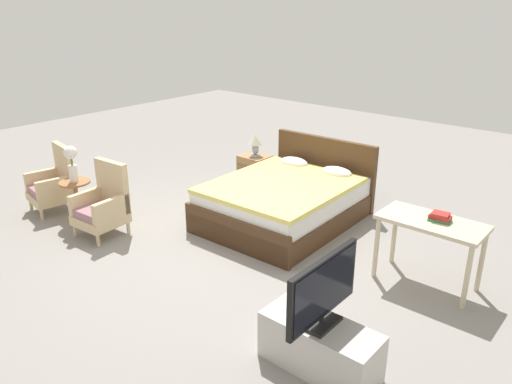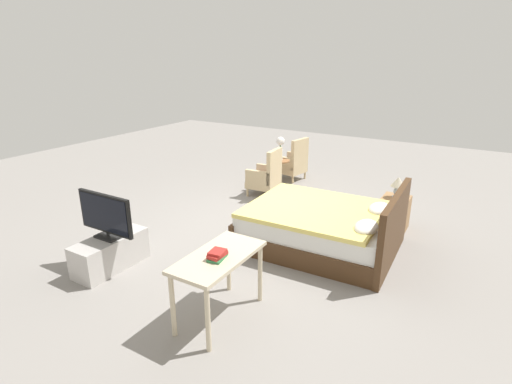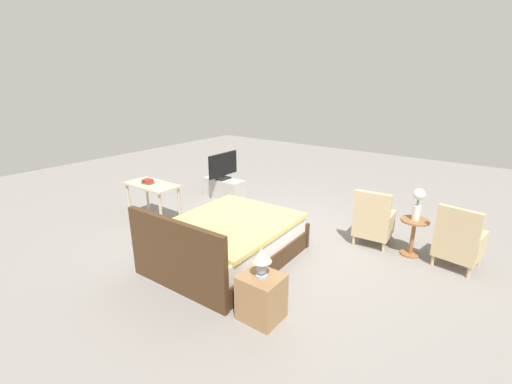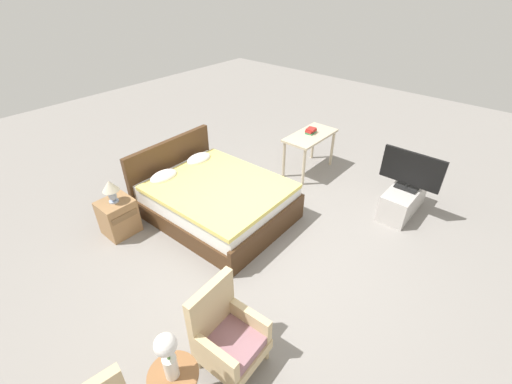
{
  "view_description": "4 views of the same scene",
  "coord_description": "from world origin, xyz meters",
  "px_view_note": "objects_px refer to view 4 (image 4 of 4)",
  "views": [
    {
      "loc": [
        3.69,
        -3.84,
        2.78
      ],
      "look_at": [
        0.36,
        0.06,
        0.8
      ],
      "focal_mm": 35.0,
      "sensor_mm": 36.0,
      "label": 1
    },
    {
      "loc": [
        4.93,
        2.9,
        2.62
      ],
      "look_at": [
        0.3,
        0.13,
        0.74
      ],
      "focal_mm": 28.0,
      "sensor_mm": 36.0,
      "label": 2
    },
    {
      "loc": [
        -2.99,
        4.39,
        2.51
      ],
      "look_at": [
        0.13,
        0.21,
        0.8
      ],
      "focal_mm": 24.0,
      "sensor_mm": 36.0,
      "label": 3
    },
    {
      "loc": [
        -2.74,
        -2.13,
        3.2
      ],
      "look_at": [
        0.1,
        0.32,
        0.7
      ],
      "focal_mm": 24.0,
      "sensor_mm": 36.0,
      "label": 4
    }
  ],
  "objects_px": {
    "bed": "(214,198)",
    "armchair_by_window_right": "(227,335)",
    "nightstand": "(119,217)",
    "book_stack": "(311,131)",
    "table_lamp": "(110,188)",
    "vanity_desk": "(310,140)",
    "tv_stand": "(403,200)",
    "flower_vase": "(167,353)",
    "tv_flatscreen": "(411,170)"
  },
  "relations": [
    {
      "from": "bed",
      "to": "armchair_by_window_right",
      "type": "height_order",
      "value": "bed"
    },
    {
      "from": "nightstand",
      "to": "book_stack",
      "type": "height_order",
      "value": "book_stack"
    },
    {
      "from": "table_lamp",
      "to": "book_stack",
      "type": "bearing_deg",
      "value": -17.03
    },
    {
      "from": "bed",
      "to": "vanity_desk",
      "type": "bearing_deg",
      "value": -8.75
    },
    {
      "from": "tv_stand",
      "to": "armchair_by_window_right",
      "type": "bearing_deg",
      "value": 174.49
    },
    {
      "from": "flower_vase",
      "to": "vanity_desk",
      "type": "bearing_deg",
      "value": 19.55
    },
    {
      "from": "tv_flatscreen",
      "to": "vanity_desk",
      "type": "height_order",
      "value": "tv_flatscreen"
    },
    {
      "from": "bed",
      "to": "armchair_by_window_right",
      "type": "relative_size",
      "value": 2.28
    },
    {
      "from": "tv_flatscreen",
      "to": "vanity_desk",
      "type": "xyz_separation_m",
      "value": [
        0.12,
        1.8,
        -0.11
      ]
    },
    {
      "from": "tv_flatscreen",
      "to": "bed",
      "type": "bearing_deg",
      "value": 132.51
    },
    {
      "from": "flower_vase",
      "to": "vanity_desk",
      "type": "distance_m",
      "value": 4.43
    },
    {
      "from": "bed",
      "to": "nightstand",
      "type": "bearing_deg",
      "value": 148.04
    },
    {
      "from": "tv_stand",
      "to": "book_stack",
      "type": "xyz_separation_m",
      "value": [
        0.18,
        1.84,
        0.55
      ]
    },
    {
      "from": "bed",
      "to": "nightstand",
      "type": "height_order",
      "value": "bed"
    },
    {
      "from": "flower_vase",
      "to": "book_stack",
      "type": "distance_m",
      "value": 4.5
    },
    {
      "from": "nightstand",
      "to": "tv_stand",
      "type": "relative_size",
      "value": 0.55
    },
    {
      "from": "book_stack",
      "to": "nightstand",
      "type": "bearing_deg",
      "value": 162.98
    },
    {
      "from": "armchair_by_window_right",
      "to": "table_lamp",
      "type": "xyz_separation_m",
      "value": [
        0.36,
        2.5,
        0.36
      ]
    },
    {
      "from": "bed",
      "to": "vanity_desk",
      "type": "height_order",
      "value": "bed"
    },
    {
      "from": "armchair_by_window_right",
      "to": "tv_stand",
      "type": "xyz_separation_m",
      "value": [
        3.46,
        -0.33,
        -0.16
      ]
    },
    {
      "from": "bed",
      "to": "nightstand",
      "type": "relative_size",
      "value": 4.01
    },
    {
      "from": "table_lamp",
      "to": "vanity_desk",
      "type": "relative_size",
      "value": 0.32
    },
    {
      "from": "flower_vase",
      "to": "table_lamp",
      "type": "xyz_separation_m",
      "value": [
        0.96,
        2.52,
        -0.12
      ]
    },
    {
      "from": "tv_flatscreen",
      "to": "armchair_by_window_right",
      "type": "bearing_deg",
      "value": 174.49
    },
    {
      "from": "table_lamp",
      "to": "bed",
      "type": "bearing_deg",
      "value": -31.99
    },
    {
      "from": "flower_vase",
      "to": "table_lamp",
      "type": "distance_m",
      "value": 2.7
    },
    {
      "from": "nightstand",
      "to": "vanity_desk",
      "type": "xyz_separation_m",
      "value": [
        3.21,
        -1.04,
        0.35
      ]
    },
    {
      "from": "bed",
      "to": "tv_flatscreen",
      "type": "bearing_deg",
      "value": -47.49
    },
    {
      "from": "table_lamp",
      "to": "vanity_desk",
      "type": "distance_m",
      "value": 3.38
    },
    {
      "from": "flower_vase",
      "to": "tv_flatscreen",
      "type": "height_order",
      "value": "flower_vase"
    },
    {
      "from": "flower_vase",
      "to": "tv_flatscreen",
      "type": "relative_size",
      "value": 0.55
    },
    {
      "from": "vanity_desk",
      "to": "nightstand",
      "type": "bearing_deg",
      "value": 162.1
    },
    {
      "from": "bed",
      "to": "vanity_desk",
      "type": "relative_size",
      "value": 2.02
    },
    {
      "from": "armchair_by_window_right",
      "to": "book_stack",
      "type": "distance_m",
      "value": 3.95
    },
    {
      "from": "table_lamp",
      "to": "tv_stand",
      "type": "height_order",
      "value": "table_lamp"
    },
    {
      "from": "flower_vase",
      "to": "vanity_desk",
      "type": "relative_size",
      "value": 0.46
    },
    {
      "from": "table_lamp",
      "to": "tv_flatscreen",
      "type": "relative_size",
      "value": 0.38
    },
    {
      "from": "nightstand",
      "to": "tv_stand",
      "type": "bearing_deg",
      "value": -42.53
    },
    {
      "from": "armchair_by_window_right",
      "to": "vanity_desk",
      "type": "distance_m",
      "value": 3.87
    },
    {
      "from": "armchair_by_window_right",
      "to": "book_stack",
      "type": "relative_size",
      "value": 3.91
    },
    {
      "from": "nightstand",
      "to": "tv_stand",
      "type": "distance_m",
      "value": 4.2
    },
    {
      "from": "bed",
      "to": "book_stack",
      "type": "relative_size",
      "value": 8.93
    },
    {
      "from": "armchair_by_window_right",
      "to": "vanity_desk",
      "type": "bearing_deg",
      "value": 22.29
    },
    {
      "from": "armchair_by_window_right",
      "to": "tv_stand",
      "type": "relative_size",
      "value": 0.96
    },
    {
      "from": "nightstand",
      "to": "flower_vase",
      "type": "bearing_deg",
      "value": -110.85
    },
    {
      "from": "nightstand",
      "to": "vanity_desk",
      "type": "height_order",
      "value": "vanity_desk"
    },
    {
      "from": "bed",
      "to": "book_stack",
      "type": "xyz_separation_m",
      "value": [
        2.12,
        -0.28,
        0.46
      ]
    },
    {
      "from": "tv_flatscreen",
      "to": "tv_stand",
      "type": "bearing_deg",
      "value": -179.86
    },
    {
      "from": "bed",
      "to": "tv_flatscreen",
      "type": "relative_size",
      "value": 2.42
    },
    {
      "from": "bed",
      "to": "armchair_by_window_right",
      "type": "bearing_deg",
      "value": -130.46
    }
  ]
}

